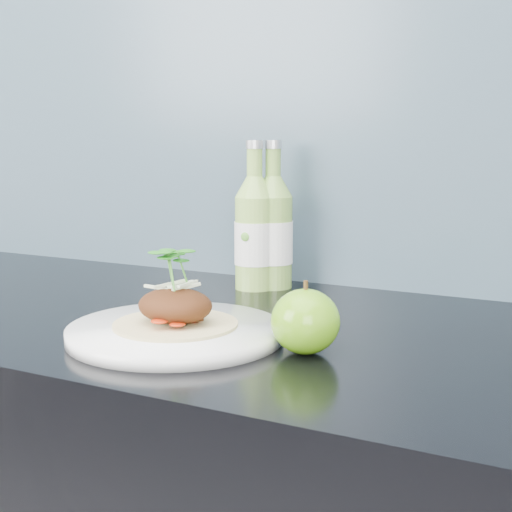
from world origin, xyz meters
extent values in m
cube|color=#739BB5|center=(0.00, 1.99, 1.25)|extent=(4.00, 0.02, 0.70)
cylinder|color=white|center=(-0.01, 1.58, 0.91)|extent=(0.35, 0.35, 0.02)
cylinder|color=tan|center=(-0.01, 1.58, 0.92)|extent=(0.15, 0.15, 0.00)
ellipsoid|color=#4E250E|center=(-0.01, 1.58, 0.94)|extent=(0.09, 0.08, 0.04)
ellipsoid|color=#398C0F|center=(0.15, 1.60, 0.94)|extent=(0.10, 0.10, 0.07)
cylinder|color=#472D14|center=(0.15, 1.60, 0.98)|extent=(0.01, 0.00, 0.01)
cylinder|color=#8FBF4F|center=(-0.07, 1.89, 0.97)|extent=(0.08, 0.08, 0.15)
cone|color=#8FBF4F|center=(-0.07, 1.89, 1.07)|extent=(0.06, 0.06, 0.03)
cylinder|color=#8FBF4F|center=(-0.07, 1.89, 1.11)|extent=(0.03, 0.03, 0.04)
cylinder|color=silver|center=(-0.07, 1.89, 1.13)|extent=(0.03, 0.03, 0.01)
cylinder|color=white|center=(-0.07, 1.89, 0.98)|extent=(0.09, 0.09, 0.07)
ellipsoid|color=#59A533|center=(-0.07, 1.86, 0.99)|extent=(0.01, 0.00, 0.01)
cylinder|color=#7DAB47|center=(-0.04, 1.91, 0.97)|extent=(0.07, 0.07, 0.15)
cone|color=#7DAB47|center=(-0.04, 1.91, 1.07)|extent=(0.06, 0.06, 0.03)
cylinder|color=#7DAB47|center=(-0.04, 1.91, 1.11)|extent=(0.03, 0.03, 0.04)
cylinder|color=silver|center=(-0.04, 1.91, 1.13)|extent=(0.03, 0.03, 0.01)
cylinder|color=white|center=(-0.04, 1.91, 0.98)|extent=(0.07, 0.07, 0.07)
ellipsoid|color=#59A533|center=(-0.04, 1.88, 0.99)|extent=(0.01, 0.00, 0.01)
camera|label=1|loc=(0.47, 0.87, 1.14)|focal=50.00mm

